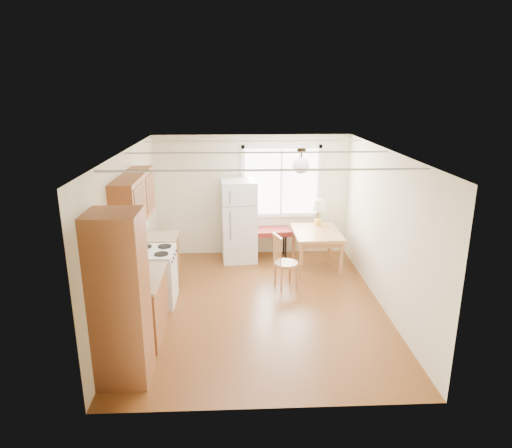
{
  "coord_description": "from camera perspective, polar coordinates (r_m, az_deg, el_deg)",
  "views": [
    {
      "loc": [
        -0.34,
        -6.73,
        3.41
      ],
      "look_at": [
        0.0,
        0.78,
        1.15
      ],
      "focal_mm": 32.0,
      "sensor_mm": 36.0,
      "label": 1
    }
  ],
  "objects": [
    {
      "name": "bench",
      "position": [
        9.34,
        0.21,
        -1.1
      ],
      "size": [
        1.37,
        0.6,
        0.61
      ],
      "rotation": [
        0.0,
        0.0,
        0.08
      ],
      "color": "maroon",
      "rests_on": "ground"
    },
    {
      "name": "kettle",
      "position": [
        6.82,
        -14.96,
        -4.69
      ],
      "size": [
        0.11,
        0.11,
        0.21
      ],
      "color": "red",
      "rests_on": "kitchen_run"
    },
    {
      "name": "dining_table",
      "position": [
        8.91,
        7.59,
        -1.54
      ],
      "size": [
        0.89,
        1.19,
        0.74
      ],
      "rotation": [
        0.0,
        0.0,
        0.01
      ],
      "color": "#A56C3F",
      "rests_on": "ground"
    },
    {
      "name": "window_unit",
      "position": [
        9.43,
        3.17,
        5.34
      ],
      "size": [
        1.64,
        0.05,
        1.51
      ],
      "color": "white",
      "rests_on": "room_shell"
    },
    {
      "name": "table_lamp",
      "position": [
        9.16,
        7.81,
        2.15
      ],
      "size": [
        0.31,
        0.31,
        0.53
      ],
      "rotation": [
        0.0,
        0.0,
        0.04
      ],
      "color": "gold",
      "rests_on": "dining_table"
    },
    {
      "name": "refrigerator",
      "position": [
        9.19,
        -2.14,
        0.4
      ],
      "size": [
        0.73,
        0.74,
        1.65
      ],
      "rotation": [
        0.0,
        0.0,
        0.08
      ],
      "color": "white",
      "rests_on": "ground"
    },
    {
      "name": "pendant_light",
      "position": [
        7.3,
        5.66,
        7.41
      ],
      "size": [
        0.26,
        0.26,
        0.4
      ],
      "color": "black",
      "rests_on": "room_shell"
    },
    {
      "name": "chair",
      "position": [
        7.98,
        3.2,
        -4.27
      ],
      "size": [
        0.46,
        0.46,
        0.96
      ],
      "rotation": [
        0.0,
        0.0,
        0.3
      ],
      "color": "#A56C3F",
      "rests_on": "ground"
    },
    {
      "name": "room_shell",
      "position": [
        7.07,
        0.27,
        -1.03
      ],
      "size": [
        4.6,
        5.6,
        2.62
      ],
      "color": "#562C11",
      "rests_on": "ground"
    },
    {
      "name": "coffee_maker",
      "position": [
        6.32,
        -15.11,
        -5.84
      ],
      "size": [
        0.27,
        0.31,
        0.4
      ],
      "rotation": [
        0.0,
        0.0,
        0.35
      ],
      "color": "black",
      "rests_on": "kitchen_run"
    },
    {
      "name": "kitchen_run",
      "position": [
        6.75,
        -14.24,
        -6.16
      ],
      "size": [
        0.65,
        3.4,
        2.2
      ],
      "color": "brown",
      "rests_on": "ground"
    }
  ]
}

